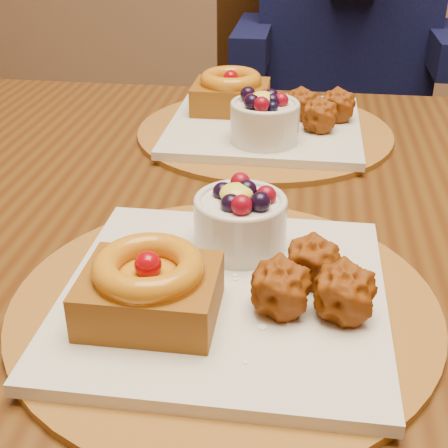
{
  "coord_description": "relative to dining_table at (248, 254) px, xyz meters",
  "views": [
    {
      "loc": [
        -0.04,
        -0.79,
        1.09
      ],
      "look_at": [
        -0.1,
        -0.29,
        0.81
      ],
      "focal_mm": 50.0,
      "sensor_mm": 36.0,
      "label": 1
    }
  ],
  "objects": [
    {
      "name": "chair_far",
      "position": [
        0.07,
        1.0,
        -0.12
      ],
      "size": [
        0.59,
        0.59,
        1.0
      ],
      "rotation": [
        0.0,
        0.0,
        0.24
      ],
      "color": "black",
      "rests_on": "ground"
    },
    {
      "name": "dining_table",
      "position": [
        0.0,
        0.0,
        0.0
      ],
      "size": [
        1.6,
        0.9,
        0.76
      ],
      "color": "#3D1F0B",
      "rests_on": "ground"
    },
    {
      "name": "place_setting_far",
      "position": [
        -0.0,
        0.21,
        0.1
      ],
      "size": [
        0.38,
        0.38,
        0.09
      ],
      "color": "brown",
      "rests_on": "dining_table"
    },
    {
      "name": "place_setting_near",
      "position": [
        -0.0,
        -0.22,
        0.1
      ],
      "size": [
        0.38,
        0.38,
        0.09
      ],
      "color": "brown",
      "rests_on": "dining_table"
    }
  ]
}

